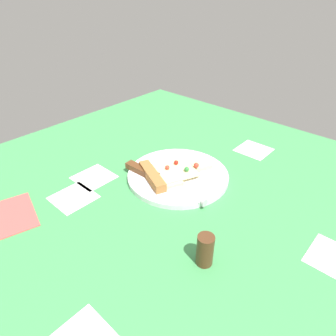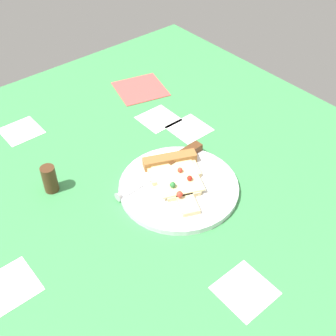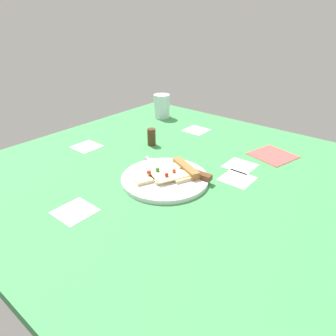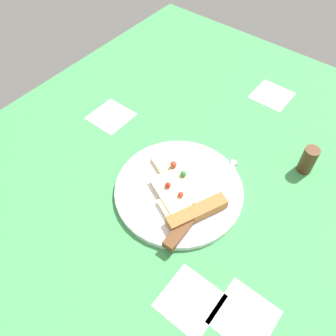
# 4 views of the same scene
# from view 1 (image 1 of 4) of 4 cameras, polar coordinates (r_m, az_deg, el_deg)

# --- Properties ---
(ground_plane) EXTENTS (1.12, 1.12, 0.03)m
(ground_plane) POSITION_cam_1_polar(r_m,az_deg,el_deg) (0.71, 0.30, -6.40)
(ground_plane) COLOR #3D8C4C
(ground_plane) RESTS_ON ground
(plate) EXTENTS (0.26, 0.26, 0.01)m
(plate) POSITION_cam_1_polar(r_m,az_deg,el_deg) (0.75, 1.92, -1.43)
(plate) COLOR silver
(plate) RESTS_ON ground_plane
(pizza_slice) EXTENTS (0.19, 0.15, 0.03)m
(pizza_slice) POSITION_cam_1_polar(r_m,az_deg,el_deg) (0.74, 0.17, -0.95)
(pizza_slice) COLOR beige
(pizza_slice) RESTS_ON plate
(knife) EXTENTS (0.03, 0.24, 0.02)m
(knife) POSITION_cam_1_polar(r_m,az_deg,el_deg) (0.72, -2.37, -1.89)
(knife) COLOR silver
(knife) RESTS_ON plate
(pepper_shaker) EXTENTS (0.03, 0.03, 0.06)m
(pepper_shaker) POSITION_cam_1_polar(r_m,az_deg,el_deg) (0.54, 7.15, -15.39)
(pepper_shaker) COLOR #4C2D19
(pepper_shaker) RESTS_ON ground_plane
(napkin) EXTENTS (0.16, 0.16, 0.00)m
(napkin) POSITION_cam_1_polar(r_m,az_deg,el_deg) (0.73, -29.40, -8.43)
(napkin) COLOR #E54C47
(napkin) RESTS_ON ground_plane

